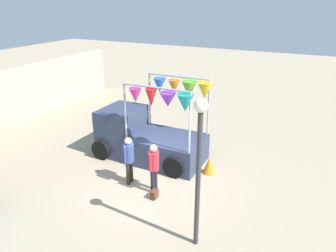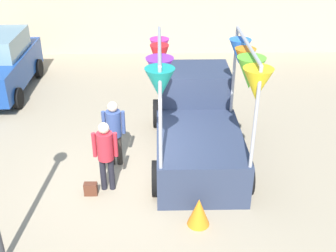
{
  "view_description": "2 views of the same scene",
  "coord_description": "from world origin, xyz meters",
  "px_view_note": "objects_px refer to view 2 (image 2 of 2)",
  "views": [
    {
      "loc": [
        -8.29,
        -4.75,
        5.8
      ],
      "look_at": [
        1.3,
        0.02,
        1.55
      ],
      "focal_mm": 35.0,
      "sensor_mm": 36.0,
      "label": 1
    },
    {
      "loc": [
        0.69,
        -7.82,
        5.62
      ],
      "look_at": [
        0.87,
        0.23,
        1.22
      ],
      "focal_mm": 45.0,
      "sensor_mm": 36.0,
      "label": 2
    }
  ],
  "objects_px": {
    "person_customer": "(105,150)",
    "folded_kite_bundle_tangerine": "(199,212)",
    "person_vendor": "(114,128)",
    "handbag": "(91,189)",
    "vendor_truck": "(197,118)"
  },
  "relations": [
    {
      "from": "vendor_truck",
      "to": "person_vendor",
      "type": "xyz_separation_m",
      "value": [
        -1.94,
        -0.51,
        0.05
      ]
    },
    {
      "from": "person_vendor",
      "to": "folded_kite_bundle_tangerine",
      "type": "bearing_deg",
      "value": -50.31
    },
    {
      "from": "person_customer",
      "to": "folded_kite_bundle_tangerine",
      "type": "xyz_separation_m",
      "value": [
        1.87,
        -1.18,
        -0.68
      ]
    },
    {
      "from": "person_vendor",
      "to": "handbag",
      "type": "height_order",
      "value": "person_vendor"
    },
    {
      "from": "handbag",
      "to": "person_customer",
      "type": "bearing_deg",
      "value": 29.74
    },
    {
      "from": "vendor_truck",
      "to": "folded_kite_bundle_tangerine",
      "type": "xyz_separation_m",
      "value": [
        -0.16,
        -2.66,
        -0.64
      ]
    },
    {
      "from": "folded_kite_bundle_tangerine",
      "to": "person_vendor",
      "type": "bearing_deg",
      "value": 129.69
    },
    {
      "from": "vendor_truck",
      "to": "folded_kite_bundle_tangerine",
      "type": "relative_size",
      "value": 6.93
    },
    {
      "from": "person_customer",
      "to": "handbag",
      "type": "bearing_deg",
      "value": -150.26
    },
    {
      "from": "person_customer",
      "to": "person_vendor",
      "type": "xyz_separation_m",
      "value": [
        0.09,
        0.97,
        0.01
      ]
    },
    {
      "from": "handbag",
      "to": "folded_kite_bundle_tangerine",
      "type": "relative_size",
      "value": 0.47
    },
    {
      "from": "person_vendor",
      "to": "handbag",
      "type": "distance_m",
      "value": 1.51
    },
    {
      "from": "vendor_truck",
      "to": "person_customer",
      "type": "xyz_separation_m",
      "value": [
        -2.03,
        -1.48,
        0.04
      ]
    },
    {
      "from": "handbag",
      "to": "vendor_truck",
      "type": "bearing_deg",
      "value": 35.27
    },
    {
      "from": "vendor_truck",
      "to": "person_vendor",
      "type": "height_order",
      "value": "vendor_truck"
    }
  ]
}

